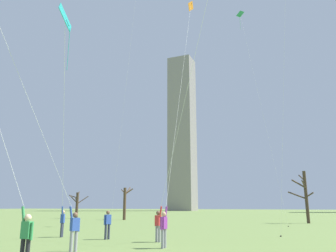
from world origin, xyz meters
TOP-DOWN VIEW (x-y plane):
  - kite_flyer_midfield_left_purple at (0.54, 5.85)m, footprint 7.92×8.06m
  - kite_flyer_midfield_center_teal at (-6.82, 6.37)m, footprint 5.73×8.16m
  - kite_flyer_far_back_pink at (-2.80, -1.15)m, footprint 4.51×1.73m
  - kite_flyer_foreground_left_orange at (-0.05, 6.33)m, footprint 1.60×9.45m
  - kite_flyer_midfield_right_white at (-3.46, 1.52)m, footprint 3.92×6.61m
  - bystander_far_off_by_trees at (-4.56, 7.77)m, footprint 0.31×0.48m
  - distant_kite_drifting_right_red at (-9.36, 19.10)m, footprint 5.60×5.39m
  - distant_kite_low_near_trees_green at (1.22, 25.27)m, footprint 4.00×0.81m
  - bare_tree_right_of_center at (-27.54, 34.81)m, footprint 2.69×2.13m
  - bare_tree_far_right_edge at (5.98, 32.35)m, footprint 2.82×3.14m
  - bare_tree_leftmost at (-17.81, 32.88)m, footprint 2.32×1.91m
  - skyline_mid_tower_right at (-42.81, 124.93)m, footprint 10.43×8.95m

SIDE VIEW (x-z plane):
  - bystander_far_off_by_trees at x=-4.56m, z-range 0.09..1.71m
  - bare_tree_right_of_center at x=-27.54m, z-range 0.11..4.29m
  - bare_tree_leftmost at x=-17.81m, z-range 0.20..4.80m
  - kite_flyer_far_back_pink at x=-2.80m, z-range -2.76..8.25m
  - kite_flyer_midfield_center_teal at x=-6.82m, z-range -2.40..8.13m
  - bare_tree_far_right_edge at x=5.98m, z-range 0.23..6.07m
  - kite_flyer_foreground_left_orange at x=-0.05m, z-range -6.06..12.46m
  - kite_flyer_midfield_right_white at x=-3.46m, z-range -4.42..11.25m
  - kite_flyer_midfield_left_purple at x=0.54m, z-range -4.34..14.54m
  - distant_kite_low_near_trees_green at x=1.22m, z-range 9.52..33.47m
  - distant_kite_drifting_right_red at x=-9.36m, z-range 10.34..36.67m
  - skyline_mid_tower_right at x=-42.81m, z-range 0.00..67.55m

